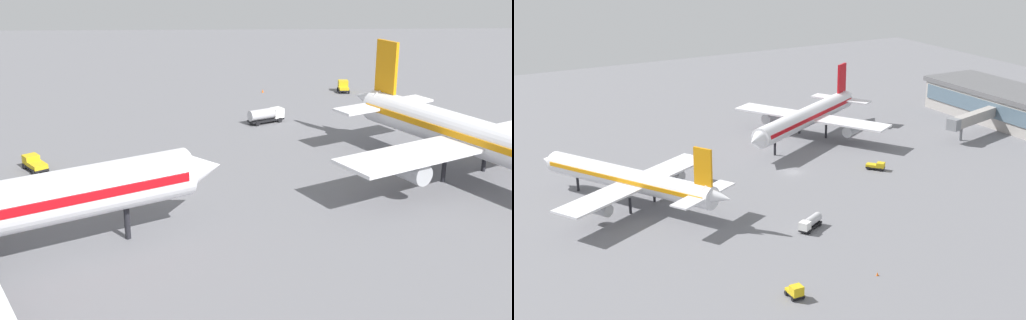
% 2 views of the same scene
% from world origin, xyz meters
% --- Properties ---
extents(ground, '(288.00, 288.00, 0.00)m').
position_xyz_m(ground, '(0.00, 0.00, 0.00)').
color(ground, slate).
extents(airplane_taxiing, '(47.19, 39.46, 15.80)m').
position_xyz_m(airplane_taxiing, '(-1.21, 40.45, 5.75)').
color(airplane_taxiing, white).
rests_on(airplane_taxiing, ground).
extents(baggage_tug, '(3.24, 2.27, 2.30)m').
position_xyz_m(baggage_tug, '(-52.66, 30.80, 1.16)').
color(baggage_tug, black).
rests_on(baggage_tug, ground).
extents(pushback_tractor, '(4.64, 4.21, 1.90)m').
position_xyz_m(pushback_tractor, '(-8.05, -18.55, 0.97)').
color(pushback_tractor, black).
rests_on(pushback_tractor, ground).
extents(fuel_truck, '(4.72, 6.43, 2.50)m').
position_xyz_m(fuel_truck, '(-30.37, 14.02, 1.39)').
color(fuel_truck, black).
rests_on(fuel_truck, ground).
extents(safety_cone_near_gate, '(0.44, 0.44, 0.60)m').
position_xyz_m(safety_cone_near_gate, '(-52.86, 14.47, 0.30)').
color(safety_cone_near_gate, '#EA590C').
rests_on(safety_cone_near_gate, ground).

